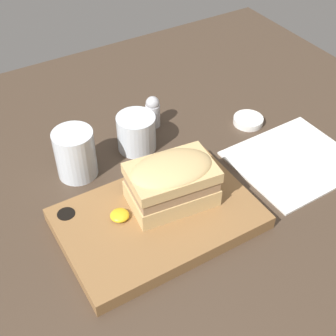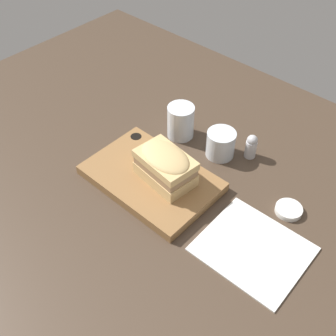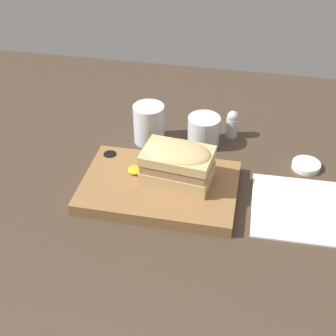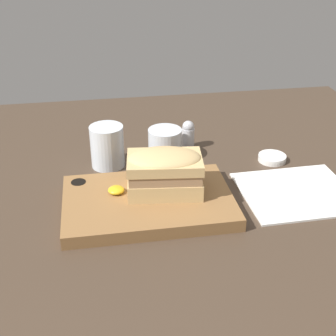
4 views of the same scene
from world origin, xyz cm
name	(u,v)px [view 3 (image 3 of 4)]	position (x,y,z in cm)	size (l,w,h in cm)	color
dining_table	(127,207)	(0.00, 0.00, 1.00)	(140.86, 128.08, 2.00)	#423326
serving_board	(159,187)	(5.54, 4.72, 3.21)	(30.82, 20.45, 2.48)	olive
sandwich	(177,162)	(8.95, 6.11, 8.84)	(14.37, 10.17, 8.23)	tan
mustard_dollop	(134,170)	(-0.11, 6.94, 5.02)	(3.00, 3.00, 1.20)	gold
water_glass	(149,126)	(-0.72, 22.55, 5.93)	(7.12, 7.12, 9.04)	silver
wine_glass	(204,132)	(11.79, 23.55, 5.27)	(7.31, 7.31, 7.00)	silver
napkin	(307,209)	(34.71, 4.96, 2.20)	(21.69, 19.13, 0.40)	white
salt_shaker	(232,124)	(17.90, 28.13, 5.40)	(2.87, 2.87, 6.70)	silver
condiment_dish	(306,165)	(34.83, 18.75, 2.67)	(6.05, 6.05, 1.33)	white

